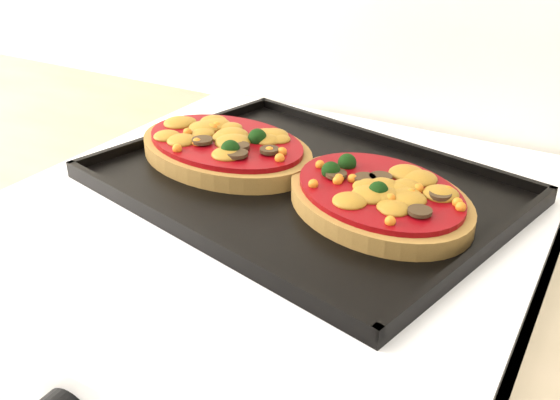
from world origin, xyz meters
The scene contains 3 objects.
baking_tray centered at (0.03, 1.73, 0.92)m, with size 0.46×0.34×0.02m, color black.
pizza_left centered at (-0.09, 1.74, 0.94)m, with size 0.25×0.17×0.04m, color #A47938, non-canonical shape.
pizza_right centered at (0.13, 1.71, 0.94)m, with size 0.23×0.17×0.03m, color #A47938, non-canonical shape.
Camera 1 is at (0.34, 1.15, 1.24)m, focal length 40.00 mm.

